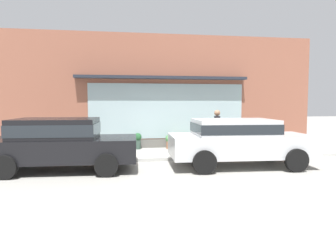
% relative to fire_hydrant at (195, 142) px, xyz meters
% --- Properties ---
extents(ground_plane, '(60.00, 60.00, 0.00)m').
position_rel_fire_hydrant_xyz_m(ground_plane, '(-0.96, -0.92, -0.47)').
color(ground_plane, '#9E9B93').
extents(curb_strip, '(14.00, 0.24, 0.12)m').
position_rel_fire_hydrant_xyz_m(curb_strip, '(-0.96, -1.12, -0.41)').
color(curb_strip, '#B2B2AD').
rests_on(curb_strip, ground_plane).
extents(storefront, '(14.00, 0.81, 4.99)m').
position_rel_fire_hydrant_xyz_m(storefront, '(-0.96, 2.27, 1.97)').
color(storefront, '#935642').
rests_on(storefront, ground_plane).
extents(fire_hydrant, '(0.40, 0.37, 0.93)m').
position_rel_fire_hydrant_xyz_m(fire_hydrant, '(0.00, 0.00, 0.00)').
color(fire_hydrant, gold).
rests_on(fire_hydrant, ground_plane).
extents(pedestrian_with_handbag, '(0.28, 0.65, 1.71)m').
position_rel_fire_hydrant_xyz_m(pedestrian_with_handbag, '(0.84, -0.11, 0.53)').
color(pedestrian_with_handbag, '#8E333D').
rests_on(pedestrian_with_handbag, ground_plane).
extents(parked_car_silver, '(4.41, 2.21, 1.48)m').
position_rel_fire_hydrant_xyz_m(parked_car_silver, '(0.78, -2.40, 0.39)').
color(parked_car_silver, silver).
rests_on(parked_car_silver, ground_plane).
extents(parked_car_black, '(4.27, 2.23, 1.53)m').
position_rel_fire_hydrant_xyz_m(parked_car_black, '(-4.53, -2.17, 0.40)').
color(parked_car_black, black).
rests_on(parked_car_black, ground_plane).
extents(potted_plant_doorstep, '(0.32, 0.32, 0.52)m').
position_rel_fire_hydrant_xyz_m(potted_plant_doorstep, '(-5.00, 1.61, -0.22)').
color(potted_plant_doorstep, '#B7B2A3').
rests_on(potted_plant_doorstep, ground_plane).
extents(potted_plant_window_center, '(0.33, 0.33, 0.69)m').
position_rel_fire_hydrant_xyz_m(potted_plant_window_center, '(-2.09, 1.69, -0.08)').
color(potted_plant_window_center, '#33473D').
rests_on(potted_plant_window_center, ground_plane).
extents(potted_plant_corner_tall, '(0.50, 0.50, 0.72)m').
position_rel_fire_hydrant_xyz_m(potted_plant_corner_tall, '(2.08, 1.46, -0.11)').
color(potted_plant_corner_tall, '#9E6042').
rests_on(potted_plant_corner_tall, ground_plane).
extents(potted_plant_window_right, '(0.43, 0.43, 0.58)m').
position_rel_fire_hydrant_xyz_m(potted_plant_window_right, '(0.07, 1.87, -0.17)').
color(potted_plant_window_right, '#33473D').
rests_on(potted_plant_window_right, ground_plane).
extents(potted_plant_by_entrance, '(0.36, 0.36, 0.63)m').
position_rel_fire_hydrant_xyz_m(potted_plant_by_entrance, '(-0.73, 1.54, -0.13)').
color(potted_plant_by_entrance, '#9E6042').
rests_on(potted_plant_by_entrance, ground_plane).
extents(potted_plant_low_front, '(0.32, 0.32, 0.75)m').
position_rel_fire_hydrant_xyz_m(potted_plant_low_front, '(3.17, 1.81, -0.11)').
color(potted_plant_low_front, '#4C4C51').
rests_on(potted_plant_low_front, ground_plane).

